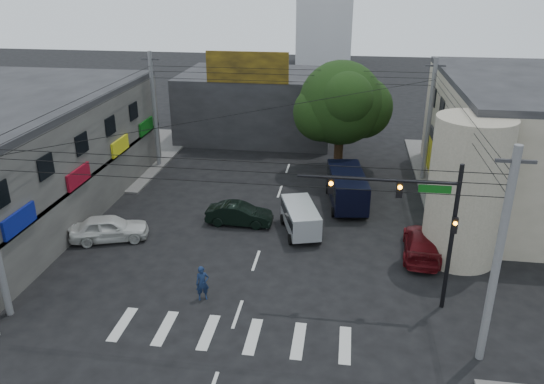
% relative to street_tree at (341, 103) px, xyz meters
% --- Properties ---
extents(ground, '(160.00, 160.00, 0.00)m').
position_rel_street_tree_xyz_m(ground, '(-4.00, -17.00, -5.47)').
color(ground, black).
rests_on(ground, ground).
extents(sidewalk_far_left, '(16.00, 16.00, 0.15)m').
position_rel_street_tree_xyz_m(sidewalk_far_left, '(-22.00, 1.00, -5.40)').
color(sidewalk_far_left, '#514F4C').
rests_on(sidewalk_far_left, ground).
extents(sidewalk_far_right, '(16.00, 16.00, 0.15)m').
position_rel_street_tree_xyz_m(sidewalk_far_right, '(14.00, 1.00, -5.40)').
color(sidewalk_far_right, '#514F4C').
rests_on(sidewalk_far_right, ground).
extents(corner_column, '(4.00, 4.00, 8.00)m').
position_rel_street_tree_xyz_m(corner_column, '(7.00, -13.00, -1.47)').
color(corner_column, gray).
rests_on(corner_column, ground).
extents(building_far, '(14.00, 10.00, 6.00)m').
position_rel_street_tree_xyz_m(building_far, '(-8.00, 9.00, -2.47)').
color(building_far, '#232326').
rests_on(building_far, ground).
extents(billboard, '(7.00, 0.30, 2.60)m').
position_rel_street_tree_xyz_m(billboard, '(-8.00, 4.10, 1.83)').
color(billboard, olive).
rests_on(billboard, building_far).
extents(street_tree, '(6.40, 6.40, 8.70)m').
position_rel_street_tree_xyz_m(street_tree, '(0.00, 0.00, 0.00)').
color(street_tree, black).
rests_on(street_tree, ground).
extents(traffic_gantry, '(7.10, 0.35, 7.20)m').
position_rel_street_tree_xyz_m(traffic_gantry, '(3.82, -18.00, -0.64)').
color(traffic_gantry, black).
rests_on(traffic_gantry, ground).
extents(utility_pole_near_right, '(0.32, 0.32, 9.20)m').
position_rel_street_tree_xyz_m(utility_pole_near_right, '(6.50, -21.50, -0.87)').
color(utility_pole_near_right, '#59595B').
rests_on(utility_pole_near_right, ground).
extents(utility_pole_far_left, '(0.32, 0.32, 9.20)m').
position_rel_street_tree_xyz_m(utility_pole_far_left, '(-14.50, -1.00, -0.87)').
color(utility_pole_far_left, '#59595B').
rests_on(utility_pole_far_left, ground).
extents(utility_pole_far_right, '(0.32, 0.32, 9.20)m').
position_rel_street_tree_xyz_m(utility_pole_far_right, '(6.50, -1.00, -0.87)').
color(utility_pole_far_right, '#59595B').
rests_on(utility_pole_far_right, ground).
extents(dark_sedan, '(1.61, 4.20, 1.36)m').
position_rel_street_tree_xyz_m(dark_sedan, '(-5.82, -10.62, -4.79)').
color(dark_sedan, black).
rests_on(dark_sedan, ground).
extents(white_compact, '(4.49, 5.58, 1.53)m').
position_rel_street_tree_xyz_m(white_compact, '(-12.99, -13.81, -4.71)').
color(white_compact, silver).
rests_on(white_compact, ground).
extents(maroon_sedan, '(2.95, 5.38, 1.45)m').
position_rel_street_tree_xyz_m(maroon_sedan, '(5.07, -13.03, -4.75)').
color(maroon_sedan, '#510B10').
rests_on(maroon_sedan, ground).
extents(silver_minivan, '(5.03, 3.98, 1.76)m').
position_rel_street_tree_xyz_m(silver_minivan, '(-1.91, -11.27, -4.59)').
color(silver_minivan, '#B1B5B9').
rests_on(silver_minivan, ground).
extents(navy_van, '(6.33, 3.77, 2.29)m').
position_rel_street_tree_xyz_m(navy_van, '(0.79, -6.60, -4.33)').
color(navy_van, black).
rests_on(navy_van, ground).
extents(traffic_officer, '(0.97, 0.91, 1.77)m').
position_rel_street_tree_xyz_m(traffic_officer, '(-5.91, -19.00, -4.59)').
color(traffic_officer, '#122141').
rests_on(traffic_officer, ground).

